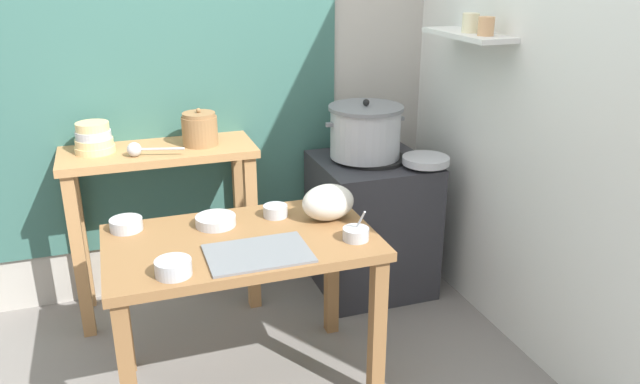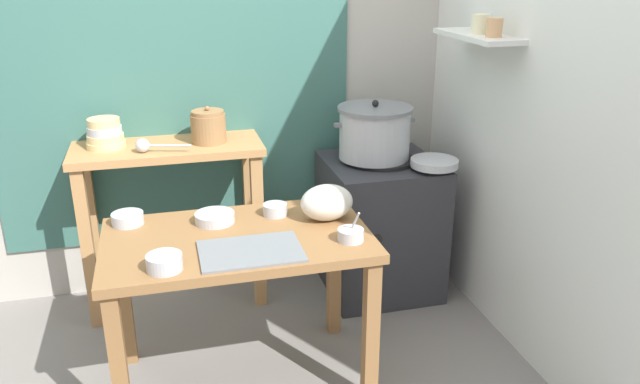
# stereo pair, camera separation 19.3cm
# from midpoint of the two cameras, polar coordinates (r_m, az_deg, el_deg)

# --- Properties ---
(wall_back) EXTENTS (4.40, 0.12, 2.60)m
(wall_back) POSITION_cam_midpoint_polar(r_m,az_deg,el_deg) (3.46, -12.20, 11.98)
(wall_back) COLOR #B2ADA3
(wall_back) RESTS_ON ground
(wall_right) EXTENTS (0.30, 3.20, 2.60)m
(wall_right) POSITION_cam_midpoint_polar(r_m,az_deg,el_deg) (3.08, 15.71, 10.59)
(wall_right) COLOR silver
(wall_right) RESTS_ON ground
(prep_table) EXTENTS (1.10, 0.66, 0.72)m
(prep_table) POSITION_cam_midpoint_polar(r_m,az_deg,el_deg) (2.65, -9.21, -6.38)
(prep_table) COLOR olive
(prep_table) RESTS_ON ground
(back_shelf_table) EXTENTS (0.96, 0.40, 0.90)m
(back_shelf_table) POSITION_cam_midpoint_polar(r_m,az_deg,el_deg) (3.33, -15.88, 0.18)
(back_shelf_table) COLOR #B27F4C
(back_shelf_table) RESTS_ON ground
(stove_block) EXTENTS (0.60, 0.61, 0.78)m
(stove_block) POSITION_cam_midpoint_polar(r_m,az_deg,el_deg) (3.54, 3.11, -2.91)
(stove_block) COLOR #2D2D33
(stove_block) RESTS_ON ground
(steamer_pot) EXTENTS (0.45, 0.40, 0.32)m
(steamer_pot) POSITION_cam_midpoint_polar(r_m,az_deg,el_deg) (3.37, 2.53, 5.55)
(steamer_pot) COLOR #B7BABF
(steamer_pot) RESTS_ON stove_block
(clay_pot) EXTENTS (0.18, 0.18, 0.19)m
(clay_pot) POSITION_cam_midpoint_polar(r_m,az_deg,el_deg) (3.25, -12.71, 5.61)
(clay_pot) COLOR olive
(clay_pot) RESTS_ON back_shelf_table
(bowl_stack_enamel) EXTENTS (0.19, 0.19, 0.15)m
(bowl_stack_enamel) POSITION_cam_midpoint_polar(r_m,az_deg,el_deg) (3.28, -21.57, 4.54)
(bowl_stack_enamel) COLOR #E5C684
(bowl_stack_enamel) RESTS_ON back_shelf_table
(ladle) EXTENTS (0.27, 0.10, 0.07)m
(ladle) POSITION_cam_midpoint_polar(r_m,az_deg,el_deg) (3.15, -18.12, 3.71)
(ladle) COLOR #B7BABF
(ladle) RESTS_ON back_shelf_table
(serving_tray) EXTENTS (0.40, 0.28, 0.01)m
(serving_tray) POSITION_cam_midpoint_polar(r_m,az_deg,el_deg) (2.45, -7.94, -5.61)
(serving_tray) COLOR slate
(serving_tray) RESTS_ON prep_table
(plastic_bag) EXTENTS (0.23, 0.16, 0.16)m
(plastic_bag) POSITION_cam_midpoint_polar(r_m,az_deg,el_deg) (2.71, -1.30, -0.97)
(plastic_bag) COLOR silver
(plastic_bag) RESTS_ON prep_table
(wide_pan) EXTENTS (0.25, 0.25, 0.04)m
(wide_pan) POSITION_cam_midpoint_polar(r_m,az_deg,el_deg) (3.31, 8.01, 2.87)
(wide_pan) COLOR #B7BABF
(wide_pan) RESTS_ON stove_block
(prep_bowl_0) EXTENTS (0.14, 0.14, 0.05)m
(prep_bowl_0) POSITION_cam_midpoint_polar(r_m,az_deg,el_deg) (2.78, -19.22, -2.80)
(prep_bowl_0) COLOR #B7BABF
(prep_bowl_0) RESTS_ON prep_table
(prep_bowl_1) EXTENTS (0.17, 0.17, 0.04)m
(prep_bowl_1) POSITION_cam_midpoint_polar(r_m,az_deg,el_deg) (2.73, -11.53, -2.58)
(prep_bowl_1) COLOR #B7BABF
(prep_bowl_1) RESTS_ON prep_table
(prep_bowl_2) EXTENTS (0.13, 0.13, 0.06)m
(prep_bowl_2) POSITION_cam_midpoint_polar(r_m,az_deg,el_deg) (2.35, -15.58, -6.66)
(prep_bowl_2) COLOR #B7BABF
(prep_bowl_2) RESTS_ON prep_table
(prep_bowl_3) EXTENTS (0.11, 0.11, 0.14)m
(prep_bowl_3) POSITION_cam_midpoint_polar(r_m,az_deg,el_deg) (2.54, 1.13, -3.82)
(prep_bowl_3) COLOR #B7BABF
(prep_bowl_3) RESTS_ON prep_table
(prep_bowl_4) EXTENTS (0.11, 0.11, 0.05)m
(prep_bowl_4) POSITION_cam_midpoint_polar(r_m,az_deg,el_deg) (2.78, -6.09, -1.71)
(prep_bowl_4) COLOR #B7BABF
(prep_bowl_4) RESTS_ON prep_table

